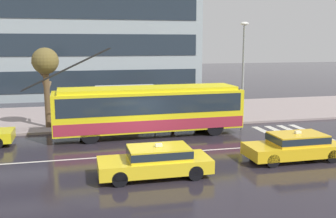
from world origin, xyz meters
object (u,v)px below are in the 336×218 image
object	(u,v)px
bus_shelter	(125,95)
street_lamp	(243,62)
pedestrian_at_shelter	(87,102)
taxi_oncoming_far	(295,145)
trolleybus	(149,109)
pedestrian_approaching_curb	(173,108)
street_tree_bare	(45,65)
taxi_oncoming_near	(156,160)

from	to	relation	value
bus_shelter	street_lamp	xyz separation A→B (m)	(8.23, -0.39, 2.11)
pedestrian_at_shelter	bus_shelter	bearing A→B (deg)	9.26
taxi_oncoming_far	trolleybus	bearing A→B (deg)	131.36
bus_shelter	pedestrian_approaching_curb	bearing A→B (deg)	-4.30
taxi_oncoming_far	street_tree_bare	world-z (taller)	street_tree_bare
taxi_oncoming_far	street_tree_bare	distance (m)	15.56
trolleybus	taxi_oncoming_far	bearing A→B (deg)	-48.64
trolleybus	bus_shelter	distance (m)	3.31
pedestrian_approaching_curb	taxi_oncoming_far	bearing A→B (deg)	-69.26
pedestrian_at_shelter	street_lamp	xyz separation A→B (m)	(10.77, 0.02, 2.40)
street_lamp	street_tree_bare	bearing A→B (deg)	178.37
taxi_oncoming_far	street_lamp	distance (m)	9.97
pedestrian_at_shelter	street_lamp	bearing A→B (deg)	0.12
trolleybus	pedestrian_approaching_curb	distance (m)	3.65
taxi_oncoming_far	street_tree_bare	bearing A→B (deg)	140.65
taxi_oncoming_near	taxi_oncoming_far	xyz separation A→B (m)	(6.85, 0.72, 0.00)
taxi_oncoming_far	pedestrian_at_shelter	size ratio (longest dim) A/B	2.29
taxi_oncoming_near	pedestrian_at_shelter	bearing A→B (deg)	103.77
trolleybus	street_lamp	distance (m)	8.13
taxi_oncoming_far	pedestrian_approaching_curb	xyz separation A→B (m)	(-3.56, 9.40, 0.39)
taxi_oncoming_near	street_lamp	size ratio (longest dim) A/B	0.68
taxi_oncoming_near	pedestrian_approaching_curb	world-z (taller)	pedestrian_approaching_curb
pedestrian_approaching_curb	street_tree_bare	distance (m)	8.72
bus_shelter	pedestrian_approaching_curb	xyz separation A→B (m)	(3.18, -0.24, -0.93)
taxi_oncoming_near	street_lamp	distance (m)	13.44
bus_shelter	pedestrian_at_shelter	bearing A→B (deg)	-170.74
pedestrian_approaching_curb	taxi_oncoming_near	bearing A→B (deg)	-108.00
trolleybus	taxi_oncoming_near	bearing A→B (deg)	-98.71
street_tree_bare	bus_shelter	bearing A→B (deg)	0.18
trolleybus	taxi_oncoming_near	distance (m)	7.38
taxi_oncoming_near	pedestrian_approaching_curb	xyz separation A→B (m)	(3.29, 10.12, 0.39)
street_lamp	pedestrian_at_shelter	bearing A→B (deg)	-179.88
bus_shelter	pedestrian_approaching_curb	size ratio (longest dim) A/B	2.42
bus_shelter	street_tree_bare	world-z (taller)	street_tree_bare
pedestrian_at_shelter	street_tree_bare	distance (m)	3.45
bus_shelter	taxi_oncoming_near	bearing A→B (deg)	-90.58
street_tree_bare	taxi_oncoming_far	bearing A→B (deg)	-39.35
trolleybus	street_tree_bare	distance (m)	7.21
street_lamp	street_tree_bare	xyz separation A→B (m)	(-13.22, 0.38, -0.01)
trolleybus	pedestrian_at_shelter	xyz separation A→B (m)	(-3.55, 2.71, 0.13)
taxi_oncoming_near	bus_shelter	bearing A→B (deg)	89.42
trolleybus	pedestrian_approaching_curb	bearing A→B (deg)	52.91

